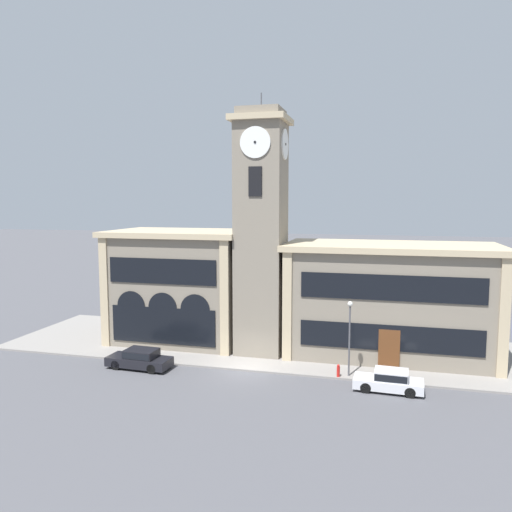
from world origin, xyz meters
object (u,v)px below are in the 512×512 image
parked_car_near (140,358)px  street_lamp (350,326)px  fire_hydrant (338,371)px  parked_car_mid (389,380)px

parked_car_near → street_lamp: size_ratio=0.91×
fire_hydrant → parked_car_mid: bearing=-23.1°
street_lamp → fire_hydrant: bearing=-152.2°
parked_car_near → fire_hydrant: 14.32m
parked_car_near → fire_hydrant: size_ratio=5.51×
parked_car_mid → fire_hydrant: 3.69m
parked_car_mid → street_lamp: street_lamp is taller
parked_car_near → parked_car_mid: 17.63m
parked_car_near → fire_hydrant: (14.24, 1.44, -0.18)m
parked_car_mid → street_lamp: size_ratio=0.85×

